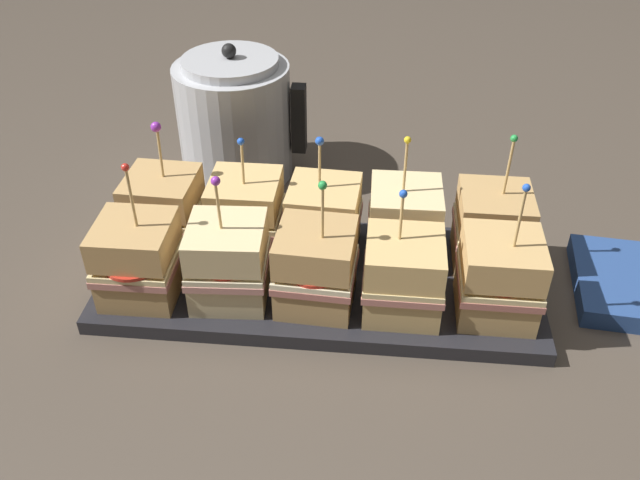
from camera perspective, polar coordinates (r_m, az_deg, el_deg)
The scene contains 14 objects.
ground_plane at distance 0.81m, azimuth 0.00°, elevation -3.80°, with size 6.00×6.00×0.00m, color #4C4238.
serving_platter at distance 0.81m, azimuth 0.00°, elevation -3.32°, with size 0.51×0.22×0.02m.
sandwich_front_far_left at distance 0.77m, azimuth -15.08°, elevation -1.63°, with size 0.09×0.09×0.17m.
sandwich_front_left at distance 0.75m, azimuth -7.73°, elevation -1.86°, with size 0.09×0.09×0.16m.
sandwich_front_center at distance 0.73m, azimuth -0.30°, elevation -2.37°, with size 0.09×0.09×0.16m.
sandwich_front_right at distance 0.73m, azimuth 7.02°, elevation -3.02°, with size 0.09×0.09×0.15m.
sandwich_front_far_right at distance 0.75m, azimuth 14.84°, elevation -3.12°, with size 0.09×0.09×0.17m.
sandwich_back_far_left at distance 0.85m, azimuth -12.97°, elevation 2.44°, with size 0.09×0.09×0.16m.
sandwich_back_left at distance 0.82m, azimuth -6.23°, elevation 2.20°, with size 0.09×0.09×0.15m.
sandwich_back_center at distance 0.81m, azimuth 0.22°, elevation 1.81°, with size 0.09×0.09×0.15m.
sandwich_back_right at distance 0.81m, azimuth 7.11°, elevation 1.44°, with size 0.09×0.09×0.16m.
sandwich_back_far_right at distance 0.82m, azimuth 14.26°, elevation 1.00°, with size 0.09×0.09×0.17m.
kettle_steel at distance 0.99m, azimuth -7.16°, elevation 10.12°, with size 0.18×0.16×0.20m.
napkin_stack at distance 0.88m, azimuth 25.31°, elevation -3.47°, with size 0.16×0.16×0.02m.
Camera 1 is at (0.06, -0.61, 0.53)m, focal length 38.00 mm.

